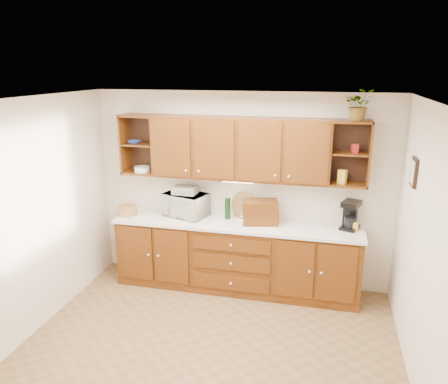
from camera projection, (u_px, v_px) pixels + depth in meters
The scene contains 26 objects.
floor at pixel (207, 352), 4.61m from camera, with size 4.00×4.00×0.00m, color brown.
ceiling at pixel (204, 101), 3.89m from camera, with size 4.00×4.00×0.00m, color white.
back_wall at pixel (241, 190), 5.88m from camera, with size 4.00×4.00×0.00m, color silver.
left_wall at pixel (27, 221), 4.70m from camera, with size 3.50×3.50×0.00m, color silver.
right_wall at pixel (427, 257), 3.80m from camera, with size 3.50×3.50×0.00m, color silver.
base_cabinets at pixel (236, 257), 5.84m from camera, with size 3.20×0.60×0.90m, color #351A06.
countertop at pixel (236, 224), 5.70m from camera, with size 3.24×0.64×0.04m, color silver.
upper_cabinets at pixel (240, 148), 5.57m from camera, with size 3.20×0.33×0.80m.
undercabinet_light at pixel (238, 181), 5.63m from camera, with size 0.40×0.05×0.03m, color white.
framed_picture at pixel (414, 172), 4.49m from camera, with size 0.03×0.24×0.30m, color black.
wicker_basket at pixel (127, 210), 5.97m from camera, with size 0.26×0.26×0.13m, color #A07142.
microwave at pixel (185, 205), 5.92m from camera, with size 0.56×0.38×0.31m, color #EEE6CD.
towel_stack at pixel (185, 190), 5.86m from camera, with size 0.31×0.23×0.09m, color tan.
wine_bottle at pixel (228, 208), 5.79m from camera, with size 0.07×0.07×0.29m, color black.
woven_tray at pixel (243, 216), 5.90m from camera, with size 0.36×0.36×0.02m, color #A07142.
bread_box at pixel (260, 212), 5.62m from camera, with size 0.44×0.27×0.31m, color #351A06.
mug_tree at pixel (246, 219), 5.68m from camera, with size 0.24×0.24×0.28m.
canister_red at pixel (275, 217), 5.65m from camera, with size 0.10×0.10×0.15m, color #A41A17.
canister_white at pixel (265, 219), 5.55m from camera, with size 0.09×0.09×0.19m, color white.
canister_yellow at pixel (355, 226), 5.40m from camera, with size 0.09×0.09×0.11m, color gold.
coffee_maker at pixel (350, 215), 5.44m from camera, with size 0.27×0.31×0.36m.
bowl_stack at pixel (135, 142), 5.86m from camera, with size 0.17×0.17×0.04m, color #294096.
plate_stack at pixel (142, 169), 5.93m from camera, with size 0.21×0.21×0.07m, color white.
pantry_box_yellow at pixel (342, 177), 5.32m from camera, with size 0.10×0.07×0.17m, color gold.
pantry_box_red at pixel (355, 148), 5.22m from camera, with size 0.07×0.06×0.11m, color #A41A17.
potted_plant at pixel (359, 105), 5.03m from camera, with size 0.33×0.28×0.37m, color #999999.
Camera 1 is at (1.10, -3.81, 2.89)m, focal length 35.00 mm.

